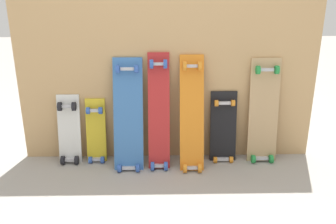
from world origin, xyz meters
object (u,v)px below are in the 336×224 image
Objects in this scene: skateboard_white at (69,133)px; skateboard_orange at (192,117)px; skateboard_black at (223,131)px; skateboard_yellow at (96,134)px; skateboard_red at (159,115)px; skateboard_blue at (128,119)px; skateboard_natural at (264,115)px.

skateboard_orange is (0.99, -0.08, 0.16)m from skateboard_white.
skateboard_orange reaches higher than skateboard_black.
skateboard_white is 0.96× the size of skateboard_black.
skateboard_red is (0.52, -0.07, 0.19)m from skateboard_yellow.
skateboard_red is (0.24, 0.01, 0.02)m from skateboard_blue.
skateboard_blue is (0.28, -0.08, 0.17)m from skateboard_yellow.
skateboard_orange is at bearing -4.78° from skateboard_red.
skateboard_yellow is at bearing 2.90° from skateboard_white.
skateboard_blue is 0.98× the size of skateboard_orange.
skateboard_black reaches higher than skateboard_white.
skateboard_blue is at bearing -15.89° from skateboard_yellow.
skateboard_black is at bearing 5.49° from skateboard_blue.
skateboard_white is 0.52m from skateboard_blue.
skateboard_natural reaches higher than skateboard_yellow.
skateboard_red is at bearing -4.51° from skateboard_white.
skateboard_yellow is at bearing 179.75° from skateboard_black.
skateboard_orange is (0.78, -0.09, 0.18)m from skateboard_yellow.
skateboard_yellow is 0.64× the size of skateboard_blue.
skateboard_blue is 0.79m from skateboard_black.
skateboard_orange is at bearing -4.58° from skateboard_white.
skateboard_blue is (0.49, -0.07, 0.15)m from skateboard_white.
skateboard_natural is (1.09, 0.07, -0.00)m from skateboard_blue.
skateboard_white is 1.26m from skateboard_black.
skateboard_blue is at bearing -174.51° from skateboard_black.
skateboard_natural is (0.59, 0.08, -0.01)m from skateboard_orange.
skateboard_yellow is 1.05m from skateboard_black.
skateboard_blue is 1.02× the size of skateboard_natural.
skateboard_red is at bearing 175.22° from skateboard_orange.
skateboard_white is at bearing -177.10° from skateboard_yellow.
skateboard_blue is 1.10m from skateboard_natural.
skateboard_white is 1.59m from skateboard_natural.
skateboard_black is (1.26, 0.01, 0.00)m from skateboard_white.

